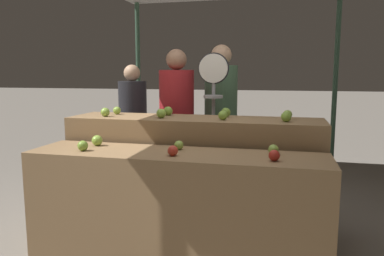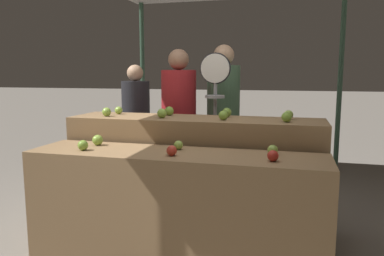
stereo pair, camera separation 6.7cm
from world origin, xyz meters
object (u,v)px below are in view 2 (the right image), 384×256
object	(u,v)px
produce_scale	(215,96)
person_vendor_at_scale	(179,116)
person_customer_left	(136,118)
person_customer_right	(223,111)

from	to	relation	value
produce_scale	person_vendor_at_scale	bearing A→B (deg)	158.37
person_customer_left	person_customer_right	bearing A→B (deg)	155.16
person_vendor_at_scale	person_customer_left	bearing A→B (deg)	-20.10
person_vendor_at_scale	person_customer_right	world-z (taller)	person_customer_right
produce_scale	person_customer_left	distance (m)	1.36
produce_scale	person_customer_right	distance (m)	0.53
person_customer_left	person_vendor_at_scale	bearing A→B (deg)	129.59
person_vendor_at_scale	person_customer_left	size ratio (longest dim) A/B	1.10
produce_scale	person_vendor_at_scale	xyz separation A→B (m)	(-0.45, 0.18, -0.25)
produce_scale	person_customer_right	bearing A→B (deg)	89.98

